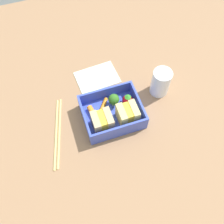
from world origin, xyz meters
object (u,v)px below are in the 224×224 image
object	(u,v)px
carrot_stick_far_left	(103,106)
sandwich_left	(128,114)
sandwich_center_left	(102,122)
broccoli_floret	(114,100)
strawberry_far_left	(128,100)
carrot_stick_left	(92,112)
drinking_glass	(161,82)
folded_napkin	(96,77)
chopstick_pair	(58,133)

from	to	relation	value
carrot_stick_far_left	sandwich_left	bearing A→B (deg)	131.43
sandwich_center_left	broccoli_floret	xyz separation A→B (cm)	(-5.22, -5.74, -0.15)
sandwich_left	strawberry_far_left	size ratio (longest dim) A/B	1.46
carrot_stick_left	carrot_stick_far_left	bearing A→B (deg)	-164.58
broccoli_floret	drinking_glass	distance (cm)	14.89
sandwich_left	carrot_stick_far_left	distance (cm)	8.16
broccoli_floret	folded_napkin	distance (cm)	12.45
broccoli_floret	sandwich_left	bearing A→B (deg)	109.66
carrot_stick_left	chopstick_pair	size ratio (longest dim) A/B	0.17
chopstick_pair	sandwich_center_left	bearing A→B (deg)	169.19
sandwich_center_left	broccoli_floret	distance (cm)	7.77
sandwich_left	carrot_stick_left	world-z (taller)	sandwich_left
strawberry_far_left	folded_napkin	world-z (taller)	strawberry_far_left
sandwich_left	sandwich_center_left	distance (cm)	7.28
folded_napkin	carrot_stick_left	bearing A→B (deg)	69.06
carrot_stick_far_left	drinking_glass	xyz separation A→B (cm)	(-18.01, -0.78, 2.55)
strawberry_far_left	broccoli_floret	world-z (taller)	broccoli_floret
carrot_stick_far_left	folded_napkin	world-z (taller)	carrot_stick_far_left
carrot_stick_left	folded_napkin	size ratio (longest dim) A/B	0.28
chopstick_pair	folded_napkin	world-z (taller)	chopstick_pair
sandwich_center_left	carrot_stick_left	xyz separation A→B (cm)	(1.62, -4.89, -1.90)
sandwich_left	folded_napkin	xyz separation A→B (cm)	(4.06, -17.51, -3.69)
sandwich_left	drinking_glass	world-z (taller)	drinking_glass
folded_napkin	strawberry_far_left	bearing A→B (deg)	115.22
sandwich_left	carrot_stick_far_left	xyz separation A→B (cm)	(5.21, -5.90, -2.16)
strawberry_far_left	broccoli_floret	distance (cm)	4.11
strawberry_far_left	sandwich_left	bearing A→B (deg)	69.09
broccoli_floret	drinking_glass	xyz separation A→B (cm)	(-14.85, -0.94, 0.55)
sandwich_left	carrot_stick_left	distance (cm)	10.32
sandwich_left	broccoli_floret	world-z (taller)	sandwich_left
folded_napkin	sandwich_center_left	bearing A→B (deg)	79.60
drinking_glass	folded_napkin	distance (cm)	20.45
broccoli_floret	drinking_glass	size ratio (longest dim) A/B	0.50
sandwich_center_left	folded_napkin	distance (cm)	18.18
sandwich_center_left	carrot_stick_left	world-z (taller)	sandwich_center_left
chopstick_pair	broccoli_floret	bearing A→B (deg)	-169.21
carrot_stick_far_left	chopstick_pair	distance (cm)	15.00
carrot_stick_far_left	carrot_stick_left	distance (cm)	3.83
strawberry_far_left	carrot_stick_far_left	xyz separation A→B (cm)	(7.08, -1.00, -1.13)
strawberry_far_left	broccoli_floret	bearing A→B (deg)	-12.06
broccoli_floret	chopstick_pair	bearing A→B (deg)	10.79
broccoli_floret	carrot_stick_far_left	world-z (taller)	broccoli_floret
carrot_stick_far_left	broccoli_floret	bearing A→B (deg)	177.11
sandwich_center_left	carrot_stick_left	size ratio (longest dim) A/B	1.47
sandwich_left	strawberry_far_left	world-z (taller)	sandwich_left
sandwich_left	chopstick_pair	size ratio (longest dim) A/B	0.25
carrot_stick_far_left	chopstick_pair	world-z (taller)	carrot_stick_far_left
carrot_stick_far_left	strawberry_far_left	bearing A→B (deg)	171.98
sandwich_center_left	carrot_stick_far_left	distance (cm)	6.62
folded_napkin	chopstick_pair	bearing A→B (deg)	44.01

